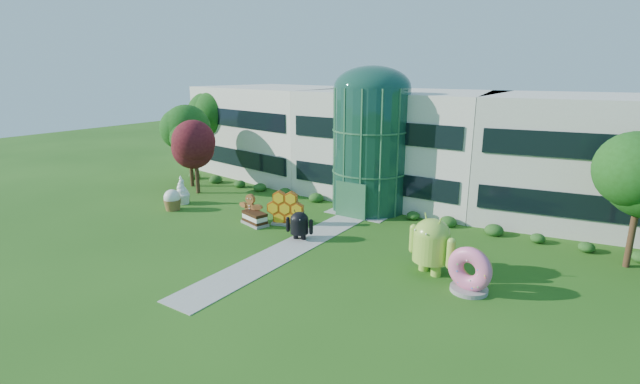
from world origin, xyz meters
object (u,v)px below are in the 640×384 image
Objects in this scene: android_black at (299,223)px; gingerbread at (251,208)px; android_green at (431,242)px; donut at (471,269)px.

android_black is 5.46m from gingerbread.
android_green is at bearing -8.18° from gingerbread.
donut is at bearing -21.82° from android_black.
android_green reaches higher than android_black.
android_green is 9.29m from android_black.
donut is at bearing -1.34° from android_green.
gingerbread is at bearing 152.66° from android_black.
gingerbread is (-17.14, 2.30, -0.17)m from donut.
android_green reaches higher than gingerbread.
gingerbread is at bearing -163.56° from android_green.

